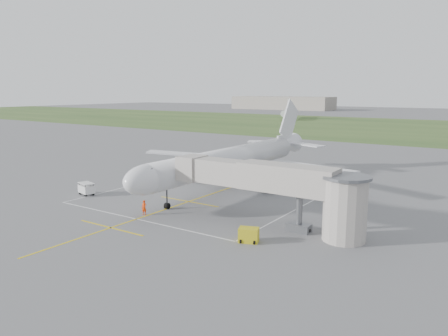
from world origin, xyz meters
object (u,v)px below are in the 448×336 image
Objects in this scene: jet_bridge at (281,186)px; gpu_unit at (249,235)px; ramp_worker_nose at (144,208)px; baggage_cart at (86,189)px; airliner at (231,160)px; ramp_worker_wing at (216,177)px.

jet_bridge reaches higher than gpu_unit.
ramp_worker_nose is at bearing -163.95° from jet_bridge.
gpu_unit is at bearing 6.74° from baggage_cart.
airliner is 21.22m from jet_bridge.
airliner reaches higher than gpu_unit.
jet_bridge is at bearing 64.49° from gpu_unit.
baggage_cart is at bearing -132.95° from airliner.
ramp_worker_nose is 20.59m from ramp_worker_wing.
airliner is 19.24m from ramp_worker_nose.
airliner reaches higher than baggage_cart.
baggage_cart is 1.47× the size of ramp_worker_wing.
airliner is at bearing -177.54° from ramp_worker_wing.
jet_bridge reaches higher than ramp_worker_wing.
ramp_worker_nose is (14.42, -2.89, 0.00)m from baggage_cart.
ramp_worker_wing reaches higher than gpu_unit.
gpu_unit is at bearing -95.16° from jet_bridge.
gpu_unit is 15.73m from ramp_worker_nose.
baggage_cart is at bearing -176.69° from jet_bridge.
gpu_unit is 0.80× the size of baggage_cart.
airliner is 20.24× the size of gpu_unit.
baggage_cart is at bearing 151.85° from gpu_unit.
ramp_worker_wing is (-3.36, 20.32, 0.06)m from ramp_worker_nose.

